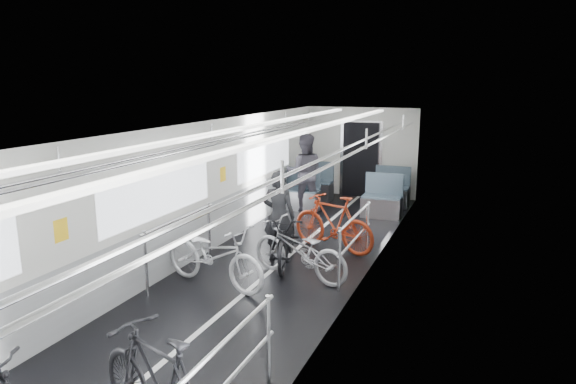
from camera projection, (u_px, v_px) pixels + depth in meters
The scene contains 7 objects.
car_shell at pixel (290, 194), 9.09m from camera, with size 3.02×14.01×2.41m.
bike_left_far at pixel (214, 255), 7.82m from camera, with size 0.66×1.89×0.99m, color silver.
bike_right_mid at pixel (299, 250), 8.13m from camera, with size 0.62×1.78×0.93m, color #9D9EA2.
bike_right_far at pixel (333, 223), 9.47m from camera, with size 0.50×1.76×1.06m, color #AB3015.
bike_aisle at pixel (288, 238), 8.77m from camera, with size 0.61×1.74×0.91m, color black.
person_standing at pixel (279, 216), 8.86m from camera, with size 0.59×0.38×1.61m, color black.
person_seated at pixel (304, 172), 12.35m from camera, with size 0.91×0.71×1.86m, color #322F37.
Camera 1 is at (3.24, -6.47, 3.11)m, focal length 32.00 mm.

